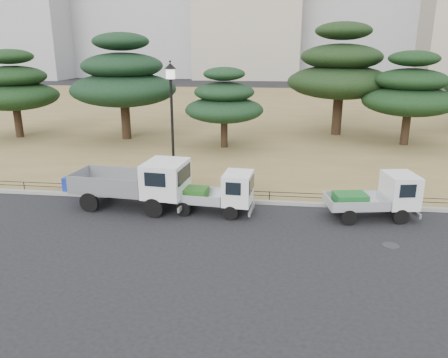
# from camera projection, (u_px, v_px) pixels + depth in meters

# --- Properties ---
(ground) EXTENTS (220.00, 220.00, 0.00)m
(ground) POSITION_uv_depth(u_px,v_px,m) (218.00, 224.00, 17.70)
(ground) COLOR black
(lawn) EXTENTS (120.00, 56.00, 0.15)m
(lawn) POSITION_uv_depth(u_px,v_px,m) (257.00, 112.00, 46.71)
(lawn) COLOR olive
(lawn) RESTS_ON ground
(curb) EXTENTS (120.00, 0.25, 0.16)m
(curb) POSITION_uv_depth(u_px,v_px,m) (226.00, 200.00, 20.14)
(curb) COLOR gray
(curb) RESTS_ON ground
(truck_large) EXTENTS (5.20, 2.48, 2.19)m
(truck_large) POSITION_uv_depth(u_px,v_px,m) (137.00, 182.00, 19.13)
(truck_large) COLOR black
(truck_large) RESTS_ON ground
(truck_kei_front) EXTENTS (3.59, 1.77, 1.84)m
(truck_kei_front) POSITION_uv_depth(u_px,v_px,m) (218.00, 193.00, 18.62)
(truck_kei_front) COLOR black
(truck_kei_front) RESTS_ON ground
(truck_kei_rear) EXTENTS (3.82, 2.12, 1.89)m
(truck_kei_rear) POSITION_uv_depth(u_px,v_px,m) (378.00, 196.00, 18.07)
(truck_kei_rear) COLOR black
(truck_kei_rear) RESTS_ON ground
(street_lamp) EXTENTS (0.54, 0.54, 6.06)m
(street_lamp) POSITION_uv_depth(u_px,v_px,m) (172.00, 108.00, 19.50)
(street_lamp) COLOR black
(street_lamp) RESTS_ON lawn
(pipe_fence) EXTENTS (38.00, 0.04, 0.40)m
(pipe_fence) POSITION_uv_depth(u_px,v_px,m) (226.00, 192.00, 20.18)
(pipe_fence) COLOR black
(pipe_fence) RESTS_ON lawn
(tarp_pile) EXTENTS (1.46, 1.09, 0.96)m
(tarp_pile) POSITION_uv_depth(u_px,v_px,m) (81.00, 182.00, 21.37)
(tarp_pile) COLOR #1730B2
(tarp_pile) RESTS_ON lawn
(manhole) EXTENTS (0.60, 0.60, 0.01)m
(manhole) POSITION_uv_depth(u_px,v_px,m) (391.00, 245.00, 15.78)
(manhole) COLOR #2D2D30
(manhole) RESTS_ON ground
(pine_west_far) EXTENTS (6.49, 6.49, 6.56)m
(pine_west_far) POSITION_uv_depth(u_px,v_px,m) (13.00, 87.00, 32.73)
(pine_west_far) COLOR black
(pine_west_far) RESTS_ON lawn
(pine_west_near) EXTENTS (7.72, 7.72, 7.72)m
(pine_west_near) POSITION_uv_depth(u_px,v_px,m) (123.00, 79.00, 31.92)
(pine_west_near) COLOR black
(pine_west_near) RESTS_ON lawn
(pine_center_left) EXTENTS (5.35, 5.35, 5.43)m
(pine_center_left) POSITION_uv_depth(u_px,v_px,m) (224.00, 102.00, 29.54)
(pine_center_left) COLOR black
(pine_center_left) RESTS_ON lawn
(pine_center_right) EXTENTS (8.03, 8.03, 8.52)m
(pine_center_right) POSITION_uv_depth(u_px,v_px,m) (340.00, 71.00, 33.37)
(pine_center_right) COLOR black
(pine_center_right) RESTS_ON lawn
(pine_east_near) EXTENTS (6.42, 6.42, 6.49)m
(pine_east_near) POSITION_uv_depth(u_px,v_px,m) (410.00, 92.00, 30.09)
(pine_east_near) COLOR black
(pine_east_near) RESTS_ON lawn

